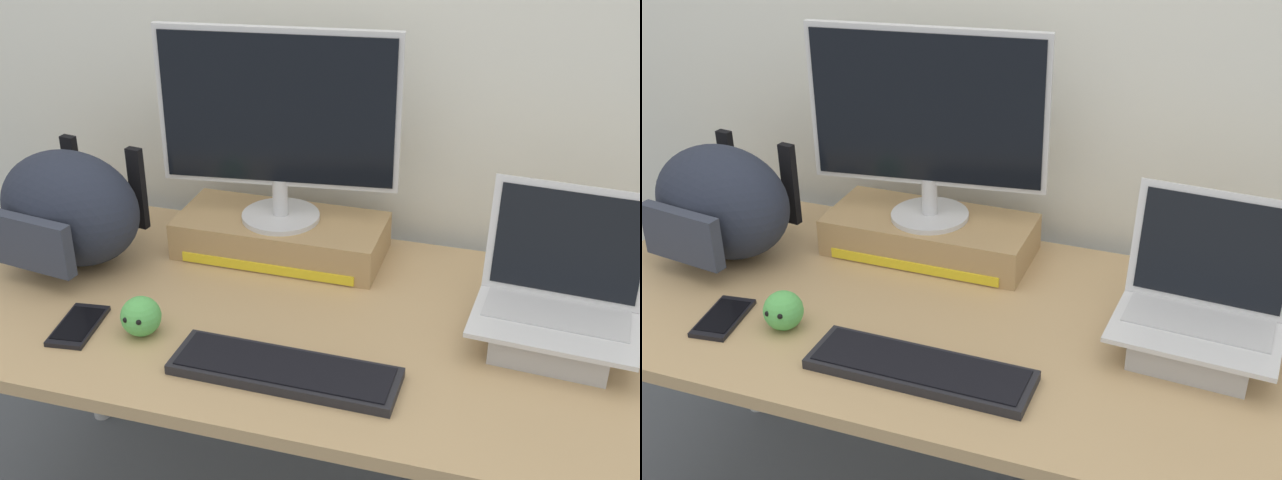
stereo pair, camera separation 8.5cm
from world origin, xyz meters
TOP-DOWN VIEW (x-y plane):
  - desk at (0.00, 0.00)m, footprint 1.70×0.76m
  - toner_box_yellow at (-0.17, 0.24)m, footprint 0.48×0.22m
  - desktop_monitor at (-0.17, 0.24)m, footprint 0.54×0.18m
  - open_laptop at (0.47, 0.04)m, footprint 0.33×0.26m
  - external_keyboard at (-0.01, -0.21)m, footprint 0.43×0.13m
  - messenger_backpack at (-0.61, 0.07)m, footprint 0.37×0.32m
  - cell_phone at (-0.46, -0.18)m, footprint 0.09×0.16m
  - plush_toy at (-0.33, -0.16)m, footprint 0.08×0.08m

SIDE VIEW (x-z plane):
  - desk at x=0.00m, z-range 0.29..1.00m
  - cell_phone at x=-0.46m, z-range 0.71..0.72m
  - external_keyboard at x=-0.01m, z-range 0.71..0.74m
  - plush_toy at x=-0.33m, z-range 0.71..0.79m
  - toner_box_yellow at x=-0.17m, z-range 0.71..0.80m
  - open_laptop at x=0.47m, z-range 0.62..0.93m
  - messenger_backpack at x=-0.61m, z-range 0.71..0.98m
  - desktop_monitor at x=-0.17m, z-range 0.82..1.27m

